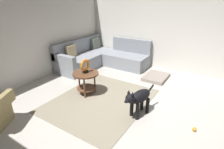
# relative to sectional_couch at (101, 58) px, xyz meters

# --- Properties ---
(ground_plane) EXTENTS (6.00, 6.00, 0.10)m
(ground_plane) POSITION_rel_sectional_couch_xyz_m (-1.99, -2.02, -0.34)
(ground_plane) COLOR #B7B2A8
(wall_back) EXTENTS (6.00, 0.12, 2.70)m
(wall_back) POSITION_rel_sectional_couch_xyz_m (-1.99, 0.92, 1.06)
(wall_back) COLOR silver
(wall_back) RESTS_ON ground_plane
(wall_right) EXTENTS (0.12, 6.00, 2.70)m
(wall_right) POSITION_rel_sectional_couch_xyz_m (0.95, -2.02, 1.06)
(wall_right) COLOR silver
(wall_right) RESTS_ON ground_plane
(area_rug) EXTENTS (2.30, 1.90, 0.01)m
(area_rug) POSITION_rel_sectional_couch_xyz_m (-1.84, -1.32, -0.28)
(area_rug) COLOR gray
(area_rug) RESTS_ON ground_plane
(sectional_couch) EXTENTS (2.20, 2.25, 0.88)m
(sectional_couch) POSITION_rel_sectional_couch_xyz_m (0.00, 0.00, 0.00)
(sectional_couch) COLOR gray
(sectional_couch) RESTS_ON ground_plane
(side_table) EXTENTS (0.60, 0.60, 0.54)m
(side_table) POSITION_rel_sectional_couch_xyz_m (-1.75, -0.84, 0.13)
(side_table) COLOR brown
(side_table) RESTS_ON ground_plane
(torus_sculpture) EXTENTS (0.28, 0.08, 0.33)m
(torus_sculpture) POSITION_rel_sectional_couch_xyz_m (-1.75, -0.84, 0.42)
(torus_sculpture) COLOR black
(torus_sculpture) RESTS_ON side_table
(dog_bed_mat) EXTENTS (0.80, 0.60, 0.09)m
(dog_bed_mat) POSITION_rel_sectional_couch_xyz_m (-0.01, -1.94, -0.24)
(dog_bed_mat) COLOR gray
(dog_bed_mat) RESTS_ON ground_plane
(dog) EXTENTS (0.83, 0.34, 0.63)m
(dog) POSITION_rel_sectional_couch_xyz_m (-1.89, -2.24, 0.09)
(dog) COLOR black
(dog) RESTS_ON ground_plane
(dog_toy_ball) EXTENTS (0.07, 0.07, 0.07)m
(dog_toy_ball) POSITION_rel_sectional_couch_xyz_m (-1.79, -3.26, -0.25)
(dog_toy_ball) COLOR orange
(dog_toy_ball) RESTS_ON ground_plane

